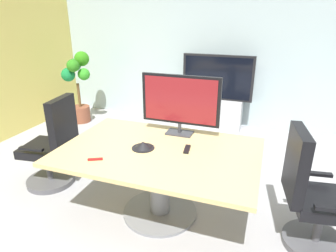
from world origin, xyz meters
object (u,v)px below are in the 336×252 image
(conference_table, at_px, (159,166))
(conference_phone, at_px, (143,145))
(office_chair_left, at_px, (53,150))
(office_chair_right, at_px, (312,201))
(potted_plant, at_px, (78,84))
(remote_control, at_px, (187,149))
(wall_display_unit, at_px, (216,105))
(tv_monitor, at_px, (180,101))

(conference_table, height_order, conference_phone, conference_phone)
(office_chair_left, height_order, office_chair_right, same)
(conference_table, height_order, potted_plant, potted_plant)
(office_chair_left, xyz_separation_m, remote_control, (1.63, -0.02, 0.28))
(conference_table, bearing_deg, office_chair_left, 175.67)
(office_chair_left, xyz_separation_m, wall_display_unit, (1.45, 2.46, -0.01))
(office_chair_left, bearing_deg, remote_control, 81.77)
(tv_monitor, distance_m, remote_control, 0.54)
(potted_plant, bearing_deg, office_chair_right, -28.32)
(conference_table, distance_m, office_chair_right, 1.38)
(wall_display_unit, xyz_separation_m, remote_control, (0.18, -2.48, 0.30))
(conference_table, bearing_deg, office_chair_right, 1.07)
(office_chair_right, distance_m, potted_plant, 4.30)
(office_chair_right, distance_m, tv_monitor, 1.52)
(office_chair_right, height_order, wall_display_unit, wall_display_unit)
(office_chair_left, bearing_deg, office_chair_right, 80.96)
(potted_plant, relative_size, conference_phone, 5.92)
(conference_table, relative_size, remote_control, 11.06)
(office_chair_left, distance_m, office_chair_right, 2.75)
(office_chair_left, height_order, remote_control, office_chair_left)
(office_chair_right, relative_size, wall_display_unit, 0.83)
(tv_monitor, bearing_deg, conference_phone, -114.88)
(office_chair_left, bearing_deg, conference_table, 78.26)
(potted_plant, bearing_deg, tv_monitor, -33.13)
(office_chair_left, distance_m, remote_control, 1.65)
(office_chair_left, relative_size, remote_control, 6.41)
(office_chair_right, xyz_separation_m, remote_control, (-1.12, 0.06, 0.28))
(office_chair_right, relative_size, conference_phone, 4.95)
(conference_table, relative_size, potted_plant, 1.44)
(office_chair_right, relative_size, potted_plant, 0.84)
(potted_plant, relative_size, remote_control, 7.66)
(conference_table, xyz_separation_m, wall_display_unit, (0.07, 2.56, -0.11))
(tv_monitor, height_order, potted_plant, tv_monitor)
(wall_display_unit, xyz_separation_m, potted_plant, (-2.48, -0.50, 0.30))
(remote_control, bearing_deg, conference_table, -170.19)
(conference_phone, distance_m, remote_control, 0.42)
(office_chair_right, relative_size, tv_monitor, 1.30)
(office_chair_right, xyz_separation_m, conference_phone, (-1.53, -0.05, 0.30))
(office_chair_left, height_order, wall_display_unit, wall_display_unit)
(office_chair_right, bearing_deg, office_chair_left, 80.03)
(office_chair_left, relative_size, wall_display_unit, 0.83)
(office_chair_right, distance_m, remote_control, 1.16)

